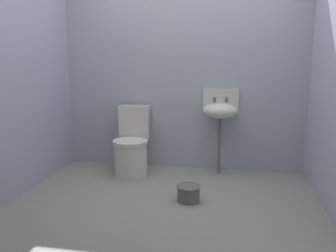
# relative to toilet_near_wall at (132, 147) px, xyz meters

# --- Properties ---
(ground_plane) EXTENTS (3.30, 2.90, 0.08)m
(ground_plane) POSITION_rel_toilet_near_wall_xyz_m (0.54, -0.90, -0.36)
(ground_plane) COLOR gray
(wall_back) EXTENTS (3.30, 0.10, 2.48)m
(wall_back) POSITION_rel_toilet_near_wall_xyz_m (0.54, 0.40, 0.92)
(wall_back) COLOR #A4ABBC
(wall_back) RESTS_ON ground
(wall_left) EXTENTS (0.10, 2.70, 2.48)m
(wall_left) POSITION_rel_toilet_near_wall_xyz_m (-0.96, -0.80, 0.92)
(wall_left) COLOR #A0A4BC
(wall_left) RESTS_ON ground
(toilet_near_wall) EXTENTS (0.44, 0.63, 0.78)m
(toilet_near_wall) POSITION_rel_toilet_near_wall_xyz_m (0.00, 0.00, 0.00)
(toilet_near_wall) COLOR silver
(toilet_near_wall) RESTS_ON ground
(sink) EXTENTS (0.42, 0.35, 0.99)m
(sink) POSITION_rel_toilet_near_wall_xyz_m (1.01, 0.19, 0.43)
(sink) COLOR #676157
(sink) RESTS_ON ground
(bucket) EXTENTS (0.23, 0.23, 0.16)m
(bucket) POSITION_rel_toilet_near_wall_xyz_m (0.76, -0.70, -0.24)
(bucket) COLOR #676157
(bucket) RESTS_ON ground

